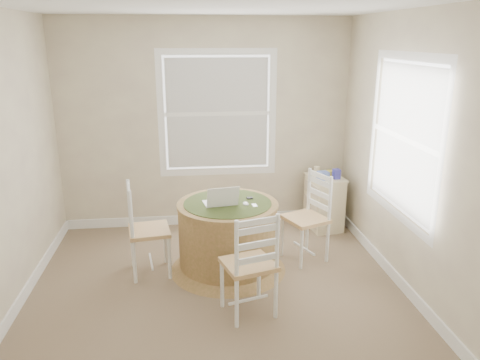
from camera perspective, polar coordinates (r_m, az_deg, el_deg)
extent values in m
cube|color=#7F6C50|center=(4.62, -2.82, -13.75)|extent=(3.60, 3.60, 0.02)
cube|color=white|center=(3.98, -3.40, 20.71)|extent=(3.60, 3.60, 0.02)
cube|color=beige|center=(5.87, -4.24, 6.65)|extent=(3.60, 0.02, 2.60)
cube|color=beige|center=(2.41, -0.24, -8.86)|extent=(3.60, 0.02, 2.60)
cube|color=beige|center=(4.59, 20.14, 2.70)|extent=(0.02, 3.60, 2.60)
cube|color=white|center=(6.20, -3.98, -4.73)|extent=(3.60, 0.02, 0.12)
cube|color=white|center=(4.83, -25.12, -13.06)|extent=(0.02, 3.60, 0.12)
cube|color=white|center=(5.01, 18.48, -11.17)|extent=(0.02, 3.60, 0.12)
cylinder|color=#A47649|center=(4.88, -1.49, -6.54)|extent=(1.01, 1.01, 0.66)
cone|color=#A47649|center=(5.04, -1.46, -10.35)|extent=(1.21, 1.21, 0.07)
cylinder|color=#A47649|center=(4.76, -1.52, -3.03)|extent=(1.03, 1.03, 0.03)
cylinder|color=#3D4C21|center=(4.76, -1.53, -2.85)|extent=(0.89, 0.89, 0.01)
cone|color=#3D4C21|center=(4.78, -1.52, -3.48)|extent=(0.99, 0.99, 0.10)
cube|color=white|center=(4.75, -2.47, -2.85)|extent=(0.35, 0.27, 0.02)
cube|color=silver|center=(4.75, -2.47, -2.73)|extent=(0.28, 0.17, 0.00)
cube|color=black|center=(4.59, -2.07, -2.10)|extent=(0.33, 0.11, 0.21)
ellipsoid|color=white|center=(4.71, 0.70, -2.93)|extent=(0.07, 0.10, 0.03)
cube|color=#B7BABF|center=(4.68, 1.78, -3.16)|extent=(0.05, 0.09, 0.02)
cube|color=black|center=(4.87, 1.18, -2.27)|extent=(0.06, 0.06, 0.02)
cube|color=beige|center=(6.04, 10.21, -2.77)|extent=(0.42, 0.54, 0.67)
cube|color=beige|center=(5.94, 10.38, 0.35)|extent=(0.46, 0.57, 0.02)
cube|color=#C6B492|center=(6.05, 8.70, -4.71)|extent=(0.07, 0.41, 0.14)
cube|color=#C6B492|center=(5.98, 8.78, -2.88)|extent=(0.07, 0.41, 0.14)
cube|color=#C6B492|center=(5.91, 8.87, -1.09)|extent=(0.07, 0.41, 0.14)
cube|color=#5771C7|center=(5.80, 10.12, 0.57)|extent=(0.14, 0.14, 0.10)
cube|color=#E1CE4F|center=(5.98, 10.78, 0.83)|extent=(0.16, 0.12, 0.06)
cube|color=#3937A7|center=(5.86, 11.53, 0.75)|extent=(0.09, 0.09, 0.12)
cylinder|color=beige|center=(6.03, 9.43, 1.19)|extent=(0.07, 0.07, 0.09)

